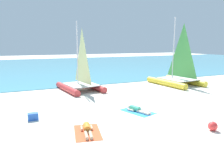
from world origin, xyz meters
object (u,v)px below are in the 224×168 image
Objects in this scene: sailboat_red at (81,80)px; beach_ball at (213,126)px; cooler_box at (33,116)px; towel_left at (87,132)px; sunbather_left at (87,129)px; sunbather_right at (137,109)px; sailboat_yellow at (177,75)px; towel_right at (138,112)px.

sailboat_red is 11.13m from beach_ball.
beach_ball is at bearing -33.90° from cooler_box.
sunbather_left is at bearing 77.33° from towel_left.
towel_left is at bearing -90.00° from sunbather_left.
sunbather_left is 3.12× the size of cooler_box.
sailboat_yellow is at bearing 18.76° from sunbather_right.
sailboat_yellow is 11.30m from beach_ball.
sunbather_right is 5.60m from cooler_box.
sunbather_right is at bearing -9.84° from cooler_box.
cooler_box reaches higher than towel_right.
sailboat_yellow is at bearing 19.51° from cooler_box.
sailboat_red reaches higher than sunbather_left.
cooler_box reaches higher than sunbather_left.
towel_left is 4.53× the size of beach_ball.
sailboat_red is 3.60× the size of sunbather_left.
cooler_box is (-2.00, 2.67, 0.17)m from towel_left.
sunbather_right is 3.08× the size of cooler_box.
sunbather_left is 3.30m from cooler_box.
cooler_box is (-5.54, 1.02, 0.17)m from towel_right.
beach_ball is at bearing -67.15° from towel_right.
sailboat_red is at bearing 75.20° from towel_left.
beach_ball is at bearing -10.44° from sunbather_left.
sailboat_red is 2.96× the size of towel_left.
cooler_box is at bearing 126.83° from towel_left.
sailboat_red is 7.36m from cooler_box.
towel_left is 3.34m from cooler_box.
sailboat_red is at bearing 104.85° from beach_ball.
towel_right is 4.53× the size of beach_ball.
towel_right is 5.64m from cooler_box.
sunbather_right is at bearing -148.86° from sailboat_yellow.
towel_right is (1.26, -6.97, -0.83)m from sailboat_red.
towel_left is (-11.23, -7.36, -0.92)m from sailboat_yellow.
sunbather_left is 5.56m from beach_ball.
sailboat_yellow is 4.00× the size of sunbather_left.
beach_ball is (-6.10, -9.48, -0.72)m from sailboat_yellow.
sunbather_left is at bearing 156.89° from beach_ball.
towel_left is 5.55m from beach_ball.
sunbather_right is (-7.71, -5.65, -0.80)m from sailboat_yellow.
cooler_box reaches higher than sunbather_right.
cooler_box reaches higher than towel_left.
beach_ball is at bearing -84.69° from sunbather_right.
beach_ball reaches higher than sunbather_right.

